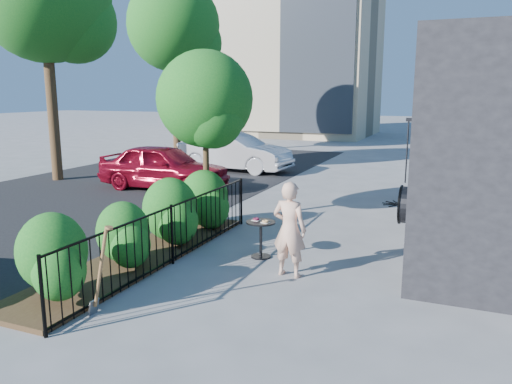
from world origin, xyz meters
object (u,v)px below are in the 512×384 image
at_px(woman, 289,229).
at_px(shovel, 99,276).
at_px(patio_tree, 207,105).
at_px(car_red, 164,167).
at_px(street_tree_near, 45,4).
at_px(cafe_table, 261,233).
at_px(street_tree_far, 174,31).
at_px(car_silver, 235,152).

xyz_separation_m(woman, shovel, (-1.88, -2.48, -0.22)).
distance_m(patio_tree, car_red, 5.08).
distance_m(street_tree_near, cafe_table, 12.24).
xyz_separation_m(shovel, car_red, (-4.31, 8.22, 0.13)).
bearing_deg(street_tree_far, car_silver, -36.93).
xyz_separation_m(street_tree_near, car_silver, (4.84, 4.37, -5.17)).
distance_m(cafe_table, shovel, 3.37).
xyz_separation_m(woman, car_red, (-6.20, 5.74, -0.09)).
height_order(patio_tree, shovel, patio_tree).
height_order(cafe_table, car_red, car_red).
height_order(patio_tree, woman, patio_tree).
bearing_deg(patio_tree, car_red, 135.84).
bearing_deg(patio_tree, shovel, -78.87).
bearing_deg(woman, patio_tree, -36.51).
xyz_separation_m(shovel, car_silver, (-3.85, 12.55, 0.15)).
bearing_deg(car_red, street_tree_near, 90.28).
relative_size(street_tree_near, car_silver, 1.83).
bearing_deg(car_red, patio_tree, -134.37).
height_order(woman, car_silver, woman).
distance_m(cafe_table, car_silver, 10.59).
bearing_deg(street_tree_far, street_tree_near, -90.00).
bearing_deg(shovel, car_red, 117.68).
height_order(woman, car_red, woman).
height_order(street_tree_near, cafe_table, street_tree_near).
height_order(patio_tree, car_red, patio_tree).
relative_size(street_tree_far, car_silver, 1.83).
bearing_deg(car_silver, street_tree_far, 57.78).
xyz_separation_m(car_red, car_silver, (0.47, 4.33, 0.02)).
relative_size(street_tree_far, cafe_table, 11.18).
bearing_deg(cafe_table, patio_tree, 138.89).
bearing_deg(street_tree_far, cafe_table, -53.09).
bearing_deg(woman, street_tree_near, -23.73).
bearing_deg(car_silver, cafe_table, -147.54).
xyz_separation_m(patio_tree, woman, (2.86, -2.50, -1.95)).
bearing_deg(street_tree_near, cafe_table, -27.12).
xyz_separation_m(patio_tree, street_tree_near, (-7.70, 3.20, 3.15)).
xyz_separation_m(street_tree_near, street_tree_far, (0.00, 8.00, 0.00)).
relative_size(shovel, car_red, 0.32).
relative_size(cafe_table, car_silver, 0.16).
bearing_deg(shovel, street_tree_near, 136.68).
height_order(street_tree_far, car_silver, street_tree_far).
bearing_deg(shovel, woman, 52.84).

